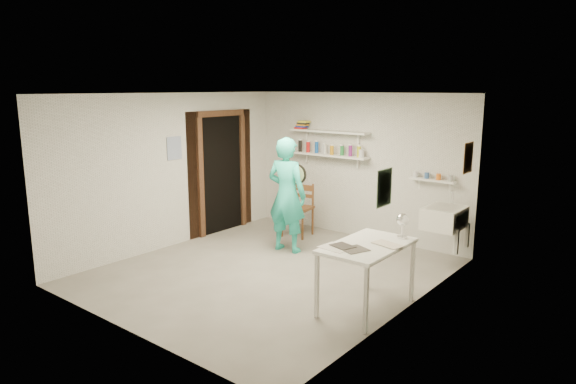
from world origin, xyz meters
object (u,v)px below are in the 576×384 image
Objects in this scene: man at (287,195)px; wall_clock at (297,174)px; work_table at (366,277)px; wooden_chair at (297,208)px; desk_lamp at (403,220)px; belfast_sink at (444,218)px.

wall_clock is (0.03, 0.22, 0.29)m from man.
work_table is (2.01, -1.32, -0.79)m from wall_clock.
wall_clock is 0.95m from wooden_chair.
wall_clock is at bearing 158.65° from desk_lamp.
wall_clock is at bearing -103.73° from man.
wooden_chair reaches higher than work_table.
desk_lamp is (0.08, -1.47, 0.29)m from belfast_sink.
man reaches higher than wall_clock.
desk_lamp reaches higher than work_table.
desk_lamp is at bearing 67.58° from work_table.
wooden_chair is 0.84× the size of work_table.
belfast_sink is 0.62× the size of wooden_chair.
man is 2.32m from desk_lamp.
belfast_sink is 1.50m from desk_lamp.
wooden_chair is 3.03m from work_table.
wall_clock is at bearing 146.71° from work_table.
man is at bearing 151.58° from work_table.
desk_lamp is at bearing -28.21° from wall_clock.
wall_clock is 2.37m from desk_lamp.
belfast_sink is 2.52m from wooden_chair.
work_table is at bearing 144.72° from man.
belfast_sink is 1.90× the size of wall_clock.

